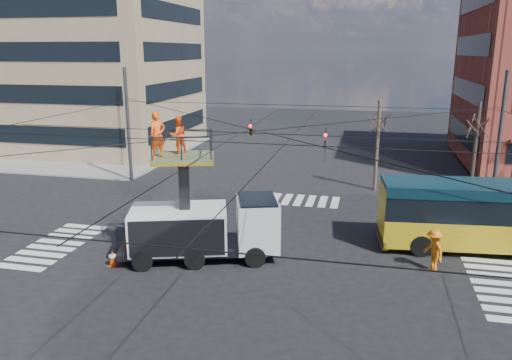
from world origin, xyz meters
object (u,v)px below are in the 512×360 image
at_px(utility_truck, 203,214).
at_px(traffic_cone, 113,258).
at_px(worker_ground, 129,243).
at_px(flagger, 434,250).
at_px(city_bus, 506,215).

bearing_deg(utility_truck, traffic_cone, -172.23).
xyz_separation_m(utility_truck, traffic_cone, (-3.61, -1.71, -1.75)).
height_order(worker_ground, flagger, flagger).
bearing_deg(utility_truck, worker_ground, 179.58).
relative_size(traffic_cone, flagger, 0.38).
xyz_separation_m(traffic_cone, flagger, (13.50, 2.59, 0.57)).
distance_m(city_bus, flagger, 4.69).
bearing_deg(flagger, worker_ground, -109.21).
height_order(traffic_cone, worker_ground, worker_ground).
height_order(utility_truck, worker_ground, utility_truck).
height_order(utility_truck, city_bus, utility_truck).
bearing_deg(city_bus, worker_ground, -169.03).
relative_size(city_bus, flagger, 6.29).
relative_size(worker_ground, flagger, 0.89).
bearing_deg(flagger, traffic_cone, -106.45).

